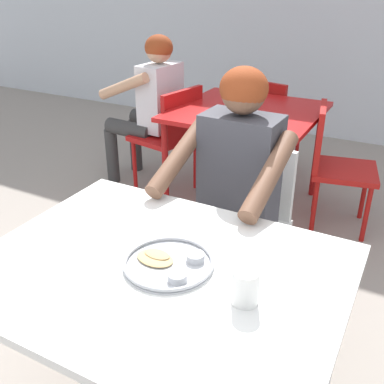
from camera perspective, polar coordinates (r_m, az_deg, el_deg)
The scene contains 10 objects.
table_foreground at distance 1.47m, azimuth -4.28°, elevation -11.78°, with size 1.15×0.88×0.75m.
thali_tray at distance 1.42m, azimuth -2.93°, elevation -9.05°, with size 0.29×0.29×0.03m.
drinking_cup at distance 1.26m, azimuth 6.87°, elevation -11.83°, with size 0.08×0.08×0.11m.
chair_foreground at distance 2.25m, azimuth 7.03°, elevation -2.90°, with size 0.42×0.40×0.82m.
diner_foreground at distance 1.96m, azimuth 5.00°, elevation 0.79°, with size 0.50×0.56×1.24m.
table_background_red at distance 3.13m, azimuth 7.06°, elevation 9.13°, with size 0.95×0.95×0.74m.
chair_red_left at distance 3.36m, azimuth -2.63°, elevation 7.68°, with size 0.48×0.51×0.83m.
chair_red_right at distance 3.05m, azimuth 17.70°, elevation 3.91°, with size 0.48×0.47×0.83m.
chair_red_far at distance 3.80m, azimuth 10.06°, elevation 9.07°, with size 0.46×0.47×0.81m.
patron_background at distance 3.48m, azimuth -5.32°, elevation 11.81°, with size 0.58×0.52×1.18m.
Camera 1 is at (0.72, -0.87, 1.58)m, focal length 41.58 mm.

